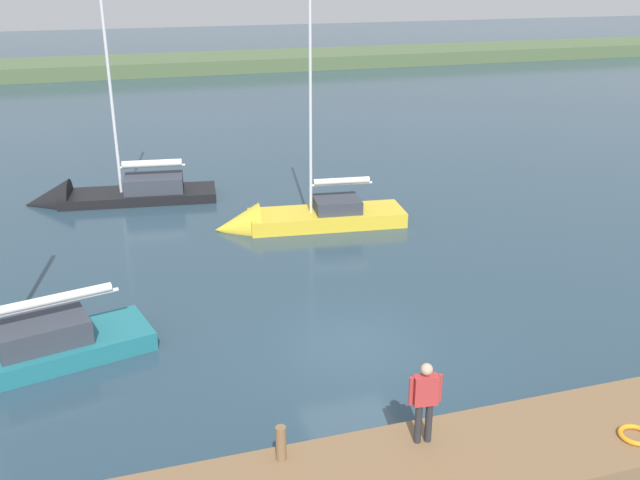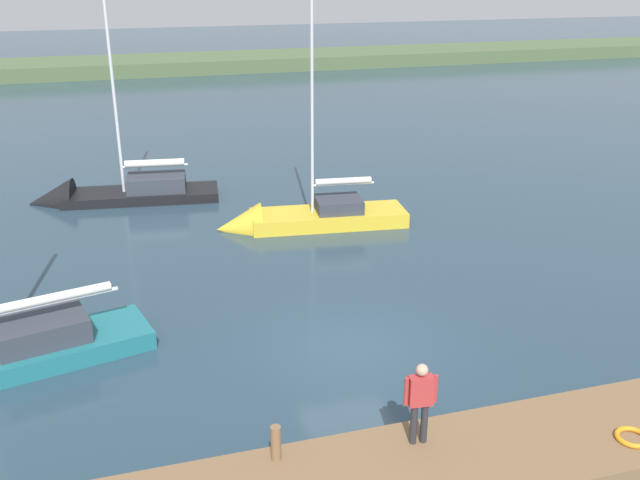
# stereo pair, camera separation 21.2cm
# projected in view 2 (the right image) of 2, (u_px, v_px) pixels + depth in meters

# --- Properties ---
(ground_plane) EXTENTS (200.00, 200.00, 0.00)m
(ground_plane) POSITION_uv_depth(u_px,v_px,m) (352.00, 348.00, 18.57)
(ground_plane) COLOR #263D4C
(far_shoreline) EXTENTS (180.00, 8.00, 2.40)m
(far_shoreline) POSITION_uv_depth(u_px,v_px,m) (167.00, 71.00, 65.61)
(far_shoreline) COLOR #4C603D
(far_shoreline) RESTS_ON ground_plane
(dock_pier) EXTENTS (20.74, 2.57, 0.70)m
(dock_pier) POSITION_uv_depth(u_px,v_px,m) (447.00, 473.00, 13.52)
(dock_pier) COLOR brown
(dock_pier) RESTS_ON ground_plane
(mooring_post_near) EXTENTS (0.20, 0.20, 0.72)m
(mooring_post_near) POSITION_uv_depth(u_px,v_px,m) (276.00, 443.00, 13.24)
(mooring_post_near) COLOR brown
(mooring_post_near) RESTS_ON dock_pier
(life_ring_buoy) EXTENTS (0.66, 0.66, 0.10)m
(life_ring_buoy) POSITION_uv_depth(u_px,v_px,m) (632.00, 437.00, 13.89)
(life_ring_buoy) COLOR orange
(life_ring_buoy) RESTS_ON dock_pier
(sailboat_behind_pier) EXTENTS (7.98, 2.97, 9.44)m
(sailboat_behind_pier) POSITION_uv_depth(u_px,v_px,m) (110.00, 197.00, 29.90)
(sailboat_behind_pier) COLOR black
(sailboat_behind_pier) RESTS_ON ground_plane
(sailboat_outer_mooring) EXTENTS (7.36, 2.67, 9.29)m
(sailboat_outer_mooring) POSITION_uv_depth(u_px,v_px,m) (300.00, 222.00, 27.05)
(sailboat_outer_mooring) COLOR gold
(sailboat_outer_mooring) RESTS_ON ground_plane
(person_on_dock) EXTENTS (0.65, 0.27, 1.74)m
(person_on_dock) POSITION_uv_depth(u_px,v_px,m) (420.00, 398.00, 13.47)
(person_on_dock) COLOR #28282D
(person_on_dock) RESTS_ON dock_pier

